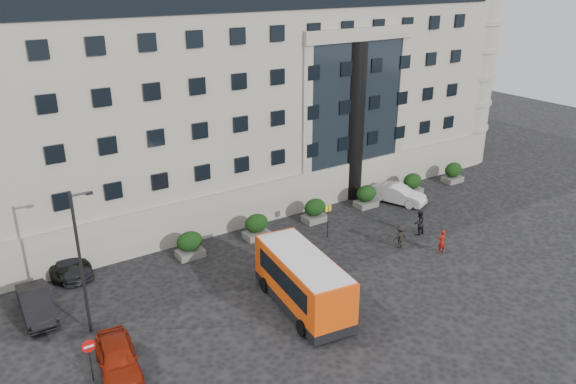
% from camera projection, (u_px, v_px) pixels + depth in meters
% --- Properties ---
extents(ground, '(120.00, 120.00, 0.00)m').
position_uv_depth(ground, '(305.00, 290.00, 34.00)').
color(ground, black).
rests_on(ground, ground).
extents(civic_building, '(44.00, 24.00, 18.00)m').
position_uv_depth(civic_building, '(220.00, 78.00, 50.79)').
color(civic_building, gray).
rests_on(civic_building, ground).
extents(entrance_column, '(1.80, 1.80, 13.00)m').
position_uv_depth(entrance_column, '(353.00, 122.00, 45.75)').
color(entrance_column, black).
rests_on(entrance_column, ground).
extents(hedge_a, '(1.80, 1.26, 1.84)m').
position_uv_depth(hedge_a, '(190.00, 244.00, 37.63)').
color(hedge_a, '#575755').
rests_on(hedge_a, ground).
extents(hedge_b, '(1.80, 1.26, 1.84)m').
position_uv_depth(hedge_b, '(256.00, 226.00, 40.31)').
color(hedge_b, '#575755').
rests_on(hedge_b, ground).
extents(hedge_c, '(1.80, 1.26, 1.84)m').
position_uv_depth(hedge_c, '(315.00, 210.00, 42.98)').
color(hedge_c, '#575755').
rests_on(hedge_c, ground).
extents(hedge_d, '(1.80, 1.26, 1.84)m').
position_uv_depth(hedge_d, '(366.00, 196.00, 45.66)').
color(hedge_d, '#575755').
rests_on(hedge_d, ground).
extents(hedge_e, '(1.80, 1.26, 1.84)m').
position_uv_depth(hedge_e, '(412.00, 184.00, 48.34)').
color(hedge_e, '#575755').
rests_on(hedge_e, ground).
extents(hedge_f, '(1.80, 1.26, 1.84)m').
position_uv_depth(hedge_f, '(453.00, 172.00, 51.02)').
color(hedge_f, '#575755').
rests_on(hedge_f, ground).
extents(street_lamp, '(1.16, 0.18, 8.00)m').
position_uv_depth(street_lamp, '(81.00, 259.00, 28.55)').
color(street_lamp, '#262628').
rests_on(street_lamp, ground).
extents(bus_stop_sign, '(0.50, 0.08, 2.52)m').
position_uv_depth(bus_stop_sign, '(328.00, 216.00, 40.06)').
color(bus_stop_sign, '#262628').
rests_on(bus_stop_sign, ground).
extents(no_entry_sign, '(0.64, 0.16, 2.32)m').
position_uv_depth(no_entry_sign, '(89.00, 352.00, 25.88)').
color(no_entry_sign, '#262628').
rests_on(no_entry_sign, ground).
extents(minibus, '(3.62, 7.92, 3.19)m').
position_uv_depth(minibus, '(303.00, 280.00, 31.75)').
color(minibus, '#ED480B').
rests_on(minibus, ground).
extents(parked_car_a, '(2.50, 4.77, 1.55)m').
position_uv_depth(parked_car_a, '(118.00, 358.00, 26.83)').
color(parked_car_a, maroon).
rests_on(parked_car_a, ground).
extents(parked_car_b, '(1.71, 4.61, 1.51)m').
position_uv_depth(parked_car_b, '(36.00, 304.00, 31.23)').
color(parked_car_b, black).
rests_on(parked_car_b, ground).
extents(parked_car_c, '(2.69, 5.16, 1.43)m').
position_uv_depth(parked_car_c, '(65.00, 262.00, 35.78)').
color(parked_car_c, black).
rests_on(parked_car_c, ground).
extents(parked_car_d, '(2.58, 5.26, 1.44)m').
position_uv_depth(parked_car_d, '(64.00, 260.00, 36.04)').
color(parked_car_d, black).
rests_on(parked_car_d, ground).
extents(white_taxi, '(3.35, 4.94, 1.54)m').
position_uv_depth(white_taxi, '(398.00, 194.00, 46.51)').
color(white_taxi, silver).
rests_on(white_taxi, ground).
extents(pedestrian_a, '(0.66, 0.47, 1.70)m').
position_uv_depth(pedestrian_a, '(442.00, 241.00, 38.21)').
color(pedestrian_a, maroon).
rests_on(pedestrian_a, ground).
extents(pedestrian_b, '(0.89, 0.70, 1.82)m').
position_uv_depth(pedestrian_b, '(419.00, 223.00, 40.87)').
color(pedestrian_b, black).
rests_on(pedestrian_b, ground).
extents(pedestrian_c, '(1.11, 0.67, 1.67)m').
position_uv_depth(pedestrian_c, '(400.00, 236.00, 38.96)').
color(pedestrian_c, black).
rests_on(pedestrian_c, ground).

